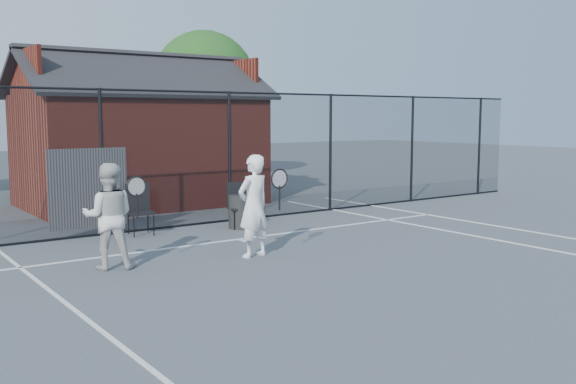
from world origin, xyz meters
TOP-DOWN VIEW (x-y plane):
  - ground at (0.00, 0.00)m, footprint 80.00×80.00m
  - court_lines at (0.00, -1.32)m, footprint 11.02×18.00m
  - fence at (-0.30, 5.00)m, footprint 22.04×3.00m
  - clubhouse at (0.50, 9.00)m, footprint 6.50×4.36m
  - tree_right at (5.50, 14.50)m, footprint 3.97×3.97m
  - player_front at (-0.58, 1.51)m, footprint 0.83×0.64m
  - player_back at (-2.94, 2.13)m, footprint 1.02×0.93m
  - chair_left at (-1.36, 4.60)m, footprint 0.55×0.57m
  - chair_right at (0.72, 4.10)m, footprint 0.56×0.58m
  - waste_bin at (0.71, 4.10)m, footprint 0.52×0.52m

SIDE VIEW (x-z plane):
  - ground at x=0.00m, z-range 0.00..0.00m
  - court_lines at x=0.00m, z-range 0.00..0.01m
  - waste_bin at x=0.71m, z-range 0.00..0.73m
  - chair_right at x=0.72m, z-range 0.00..0.97m
  - chair_left at x=-1.36m, z-range 0.00..1.03m
  - player_back at x=-2.94m, z-range 0.00..1.70m
  - player_front at x=-0.58m, z-range 0.00..1.79m
  - fence at x=-0.30m, z-range -0.05..2.95m
  - clubhouse at x=0.50m, z-range -0.49..3.70m
  - tree_right at x=5.50m, z-range 0.86..6.56m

